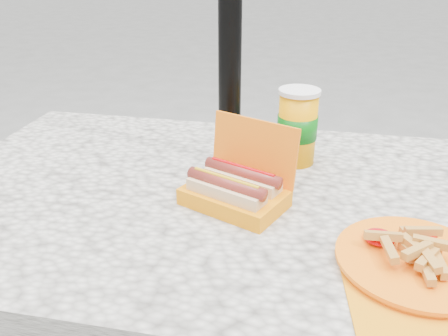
% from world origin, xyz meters
% --- Properties ---
extents(picnic_table, '(1.20, 0.80, 0.75)m').
position_xyz_m(picnic_table, '(0.00, 0.00, 0.64)').
color(picnic_table, beige).
rests_on(picnic_table, ground).
extents(umbrella_pole, '(0.05, 0.05, 2.20)m').
position_xyz_m(umbrella_pole, '(0.00, 0.16, 1.10)').
color(umbrella_pole, black).
rests_on(umbrella_pole, ground).
extents(hotdog_box, '(0.23, 0.20, 0.16)m').
position_xyz_m(hotdog_box, '(0.05, -0.04, 0.78)').
color(hotdog_box, orange).
rests_on(hotdog_box, picnic_table).
extents(fries_plate, '(0.25, 0.35, 0.05)m').
position_xyz_m(fries_plate, '(0.36, -0.19, 0.76)').
color(fries_plate, orange).
rests_on(fries_plate, picnic_table).
extents(soda_cup, '(0.09, 0.09, 0.17)m').
position_xyz_m(soda_cup, '(0.15, 0.18, 0.84)').
color(soda_cup, '#FFA000').
rests_on(soda_cup, picnic_table).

